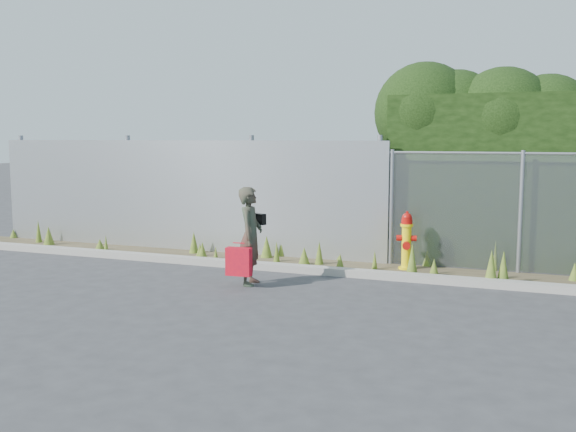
{
  "coord_description": "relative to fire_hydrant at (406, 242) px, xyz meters",
  "views": [
    {
      "loc": [
        3.33,
        -8.17,
        2.26
      ],
      "look_at": [
        -0.3,
        1.4,
        1.0
      ],
      "focal_mm": 40.0,
      "sensor_mm": 36.0,
      "label": 1
    }
  ],
  "objects": [
    {
      "name": "curb",
      "position": [
        -1.4,
        -0.81,
        -0.43
      ],
      "size": [
        16.0,
        0.22,
        0.12
      ],
      "primitive_type": "cube",
      "color": "gray",
      "rests_on": "ground"
    },
    {
      "name": "black_shoulder_bag",
      "position": [
        -2.01,
        -1.66,
        0.5
      ],
      "size": [
        0.23,
        0.09,
        0.17
      ],
      "rotation": [
        0.0,
        0.0,
        -0.43
      ],
      "color": "black"
    },
    {
      "name": "woman",
      "position": [
        -2.05,
        -1.91,
        0.26
      ],
      "size": [
        0.45,
        0.6,
        1.51
      ],
      "primitive_type": "imported",
      "rotation": [
        0.0,
        0.0,
        1.73
      ],
      "color": "#0E593B",
      "rests_on": "ground"
    },
    {
      "name": "red_tote_bag",
      "position": [
        -2.12,
        -2.2,
        -0.09
      ],
      "size": [
        0.38,
        0.14,
        0.5
      ],
      "rotation": [
        0.0,
        0.0,
        0.06
      ],
      "color": "#B10A20"
    },
    {
      "name": "fire_hydrant",
      "position": [
        0.0,
        0.0,
        0.0
      ],
      "size": [
        0.34,
        0.3,
        1.01
      ],
      "rotation": [
        0.0,
        0.0,
        0.17
      ],
      "color": "yellow",
      "rests_on": "ground"
    },
    {
      "name": "ground",
      "position": [
        -1.4,
        -2.61,
        -0.49
      ],
      "size": [
        80.0,
        80.0,
        0.0
      ],
      "primitive_type": "plane",
      "color": "#343436",
      "rests_on": "ground"
    },
    {
      "name": "weed_strip",
      "position": [
        -0.9,
        -0.2,
        -0.35
      ],
      "size": [
        16.0,
        1.33,
        0.55
      ],
      "color": "#483D29",
      "rests_on": "ground"
    },
    {
      "name": "corrugated_fence",
      "position": [
        -4.64,
        0.4,
        0.61
      ],
      "size": [
        8.5,
        0.21,
        2.3
      ],
      "color": "#A5A9AC",
      "rests_on": "ground"
    }
  ]
}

